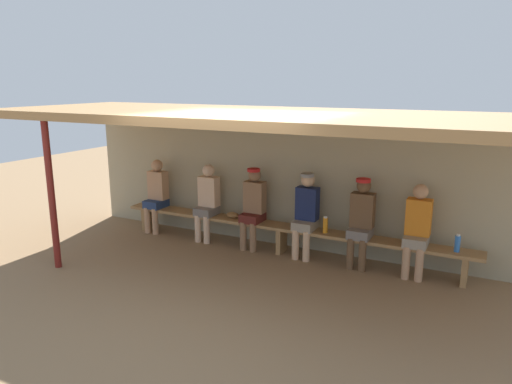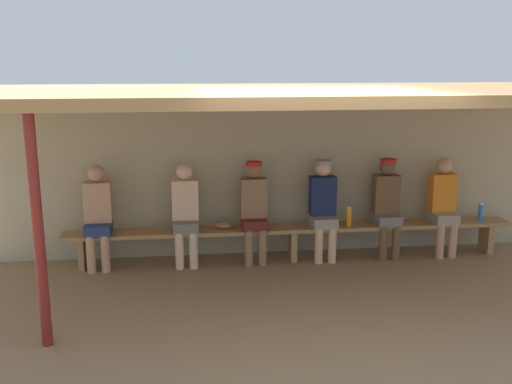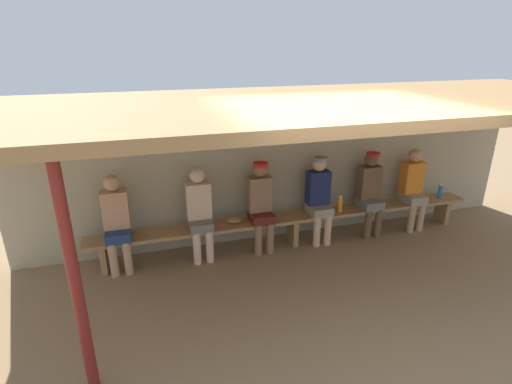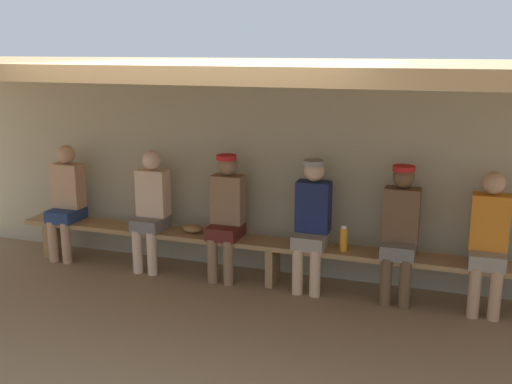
{
  "view_description": "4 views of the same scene",
  "coord_description": "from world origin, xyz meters",
  "px_view_note": "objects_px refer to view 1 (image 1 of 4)",
  "views": [
    {
      "loc": [
        2.98,
        -5.19,
        2.74
      ],
      "look_at": [
        -0.37,
        1.36,
        1.01
      ],
      "focal_mm": 33.43,
      "sensor_mm": 36.0,
      "label": 1
    },
    {
      "loc": [
        -1.39,
        -5.85,
        2.66
      ],
      "look_at": [
        -0.53,
        1.29,
        1.01
      ],
      "focal_mm": 41.14,
      "sensor_mm": 36.0,
      "label": 2
    },
    {
      "loc": [
        -2.13,
        -3.61,
        2.99
      ],
      "look_at": [
        -0.65,
        1.35,
        1.0
      ],
      "focal_mm": 28.23,
      "sensor_mm": 36.0,
      "label": 3
    },
    {
      "loc": [
        1.78,
        -4.16,
        2.43
      ],
      "look_at": [
        -0.06,
        1.18,
        1.07
      ],
      "focal_mm": 42.31,
      "sensor_mm": 36.0,
      "label": 4
    }
  ],
  "objects_px": {
    "player_near_post": "(306,211)",
    "water_bottle_blue": "(325,225)",
    "player_rightmost": "(207,199)",
    "water_bottle_clear": "(457,243)",
    "baseball_glove_tan": "(233,215)",
    "player_shirtless_tan": "(417,227)",
    "player_in_blue": "(361,218)",
    "player_with_sunglasses": "(156,193)",
    "bench": "(282,230)",
    "support_post": "(51,196)",
    "player_in_red": "(253,204)"
  },
  "relations": [
    {
      "from": "support_post",
      "to": "player_shirtless_tan",
      "type": "xyz_separation_m",
      "value": [
        4.82,
        2.1,
        -0.37
      ]
    },
    {
      "from": "bench",
      "to": "water_bottle_blue",
      "type": "bearing_deg",
      "value": -3.4
    },
    {
      "from": "player_in_red",
      "to": "water_bottle_blue",
      "type": "xyz_separation_m",
      "value": [
        1.27,
        -0.05,
        -0.16
      ]
    },
    {
      "from": "player_rightmost",
      "to": "player_with_sunglasses",
      "type": "bearing_deg",
      "value": 180.0
    },
    {
      "from": "support_post",
      "to": "player_with_sunglasses",
      "type": "xyz_separation_m",
      "value": [
        0.22,
        2.1,
        -0.37
      ]
    },
    {
      "from": "player_near_post",
      "to": "player_in_blue",
      "type": "height_order",
      "value": "same"
    },
    {
      "from": "water_bottle_blue",
      "to": "support_post",
      "type": "bearing_deg",
      "value": -149.49
    },
    {
      "from": "player_shirtless_tan",
      "to": "water_bottle_clear",
      "type": "xyz_separation_m",
      "value": [
        0.54,
        -0.03,
        -0.15
      ]
    },
    {
      "from": "player_in_blue",
      "to": "player_in_red",
      "type": "distance_m",
      "value": 1.8
    },
    {
      "from": "player_near_post",
      "to": "player_in_red",
      "type": "height_order",
      "value": "same"
    },
    {
      "from": "support_post",
      "to": "water_bottle_clear",
      "type": "bearing_deg",
      "value": 21.17
    },
    {
      "from": "bench",
      "to": "baseball_glove_tan",
      "type": "xyz_separation_m",
      "value": [
        -0.92,
        0.03,
        0.12
      ]
    },
    {
      "from": "player_rightmost",
      "to": "baseball_glove_tan",
      "type": "relative_size",
      "value": 5.56
    },
    {
      "from": "player_rightmost",
      "to": "player_near_post",
      "type": "bearing_deg",
      "value": 0.02
    },
    {
      "from": "player_in_blue",
      "to": "baseball_glove_tan",
      "type": "relative_size",
      "value": 5.6
    },
    {
      "from": "player_in_blue",
      "to": "bench",
      "type": "bearing_deg",
      "value": -179.84
    },
    {
      "from": "player_rightmost",
      "to": "player_in_blue",
      "type": "height_order",
      "value": "player_in_blue"
    },
    {
      "from": "bench",
      "to": "player_in_red",
      "type": "xyz_separation_m",
      "value": [
        -0.52,
        0.0,
        0.36
      ]
    },
    {
      "from": "player_shirtless_tan",
      "to": "water_bottle_clear",
      "type": "relative_size",
      "value": 5.34
    },
    {
      "from": "bench",
      "to": "baseball_glove_tan",
      "type": "bearing_deg",
      "value": 178.19
    },
    {
      "from": "player_shirtless_tan",
      "to": "player_with_sunglasses",
      "type": "distance_m",
      "value": 4.61
    },
    {
      "from": "player_shirtless_tan",
      "to": "water_bottle_blue",
      "type": "relative_size",
      "value": 5.12
    },
    {
      "from": "player_with_sunglasses",
      "to": "water_bottle_blue",
      "type": "height_order",
      "value": "player_with_sunglasses"
    },
    {
      "from": "player_near_post",
      "to": "player_rightmost",
      "type": "height_order",
      "value": "player_near_post"
    },
    {
      "from": "water_bottle_blue",
      "to": "baseball_glove_tan",
      "type": "relative_size",
      "value": 1.09
    },
    {
      "from": "player_near_post",
      "to": "water_bottle_blue",
      "type": "bearing_deg",
      "value": -8.04
    },
    {
      "from": "baseball_glove_tan",
      "to": "player_shirtless_tan",
      "type": "bearing_deg",
      "value": -170.6
    },
    {
      "from": "player_in_red",
      "to": "water_bottle_clear",
      "type": "bearing_deg",
      "value": -0.48
    },
    {
      "from": "water_bottle_blue",
      "to": "player_shirtless_tan",
      "type": "bearing_deg",
      "value": 2.04
    },
    {
      "from": "player_with_sunglasses",
      "to": "player_in_red",
      "type": "relative_size",
      "value": 0.99
    },
    {
      "from": "player_rightmost",
      "to": "player_in_red",
      "type": "xyz_separation_m",
      "value": [
        0.9,
        0.0,
        0.02
      ]
    },
    {
      "from": "bench",
      "to": "water_bottle_blue",
      "type": "xyz_separation_m",
      "value": [
        0.75,
        -0.04,
        0.2
      ]
    },
    {
      "from": "player_near_post",
      "to": "player_with_sunglasses",
      "type": "distance_m",
      "value": 2.93
    },
    {
      "from": "player_rightmost",
      "to": "player_with_sunglasses",
      "type": "distance_m",
      "value": 1.11
    },
    {
      "from": "water_bottle_clear",
      "to": "baseball_glove_tan",
      "type": "bearing_deg",
      "value": 179.16
    },
    {
      "from": "player_shirtless_tan",
      "to": "player_in_red",
      "type": "xyz_separation_m",
      "value": [
        -2.6,
        0.0,
        0.02
      ]
    },
    {
      "from": "player_with_sunglasses",
      "to": "water_bottle_blue",
      "type": "bearing_deg",
      "value": -0.83
    },
    {
      "from": "player_in_red",
      "to": "baseball_glove_tan",
      "type": "height_order",
      "value": "player_in_red"
    },
    {
      "from": "bench",
      "to": "player_near_post",
      "type": "bearing_deg",
      "value": 0.5
    },
    {
      "from": "player_shirtless_tan",
      "to": "water_bottle_clear",
      "type": "distance_m",
      "value": 0.56
    },
    {
      "from": "water_bottle_clear",
      "to": "baseball_glove_tan",
      "type": "height_order",
      "value": "water_bottle_clear"
    },
    {
      "from": "player_rightmost",
      "to": "baseball_glove_tan",
      "type": "xyz_separation_m",
      "value": [
        0.49,
        0.03,
        -0.22
      ]
    },
    {
      "from": "bench",
      "to": "player_rightmost",
      "type": "distance_m",
      "value": 1.46
    },
    {
      "from": "player_rightmost",
      "to": "water_bottle_clear",
      "type": "relative_size",
      "value": 5.34
    },
    {
      "from": "support_post",
      "to": "player_in_blue",
      "type": "height_order",
      "value": "support_post"
    },
    {
      "from": "player_shirtless_tan",
      "to": "player_rightmost",
      "type": "height_order",
      "value": "same"
    },
    {
      "from": "support_post",
      "to": "bench",
      "type": "bearing_deg",
      "value": 37.48
    },
    {
      "from": "player_in_blue",
      "to": "baseball_glove_tan",
      "type": "height_order",
      "value": "player_in_blue"
    },
    {
      "from": "water_bottle_blue",
      "to": "baseball_glove_tan",
      "type": "height_order",
      "value": "water_bottle_blue"
    },
    {
      "from": "player_shirtless_tan",
      "to": "baseball_glove_tan",
      "type": "xyz_separation_m",
      "value": [
        -3.01,
        0.03,
        -0.22
      ]
    }
  ]
}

